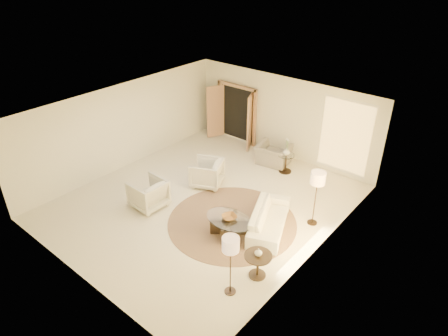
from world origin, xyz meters
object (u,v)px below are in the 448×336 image
Objects in this scene: accent_chair at (273,151)px; end_table at (258,262)px; end_vase at (258,252)px; sofa at (269,219)px; coffee_table at (229,224)px; floor_lamp_far at (231,247)px; floor_lamp_near at (318,180)px; side_vase at (287,152)px; armchair_left at (207,172)px; side_table at (286,161)px; armchair_right at (148,192)px; bowl at (229,217)px.

end_table is at bearing 110.13° from accent_chair.
accent_chair is 5.35m from end_vase.
end_vase is at bearing -177.40° from sofa.
end_table is at bearing -27.60° from coffee_table.
end_table is (0.77, -1.59, 0.10)m from sofa.
coffee_table is 1.10× the size of floor_lamp_far.
floor_lamp_near reaches higher than floor_lamp_far.
floor_lamp_near is at bearing -42.82° from side_vase.
armchair_left is 2.51m from coffee_table.
sofa is 2.24× the size of armchair_left.
end_vase is (0.00, -2.53, -0.66)m from floor_lamp_near.
accent_chair is 0.73× the size of floor_lamp_far.
floor_lamp_far is at bearing -102.03° from end_table.
side_vase is (-2.05, 1.90, -0.60)m from floor_lamp_near.
sofa is 1.92× the size of accent_chair.
floor_lamp_far is at bearing -70.05° from side_vase.
sofa is at bearing -65.73° from side_table.
accent_chair is at bearing 8.78° from sofa.
floor_lamp_far is (3.81, -1.03, 0.79)m from armchair_right.
end_vase is at bearing -65.14° from side_table.
side_vase is at bearing 137.18° from floor_lamp_near.
end_vase is (0.16, 0.77, -0.57)m from floor_lamp_far.
accent_chair is 4.08m from coffee_table.
sofa is 1.81m from end_vase.
bowl is 1.63× the size of side_vase.
side_table is 0.40× the size of floor_lamp_near.
bowl is (-1.26, 1.52, -0.73)m from floor_lamp_far.
end_vase is at bearing 77.97° from floor_lamp_far.
armchair_right is 2.48× the size of bowl.
armchair_left is 3.61m from floor_lamp_near.
floor_lamp_far reaches higher than sofa.
accent_chair is at bearing 107.81° from bowl.
bowl is 1.62m from end_vase.
side_vase is at bearing 152.58° from accent_chair.
armchair_left is at bearing 167.41° from armchair_right.
sofa is 1.27× the size of coffee_table.
end_table reaches higher than coffee_table.
armchair_left is 4.11m from end_vase.
bowl is at bearing 180.00° from coffee_table.
armchair_right reaches higher than end_vase.
coffee_table is 1.66m from end_vase.
armchair_left is 0.59× the size of floor_lamp_near.
floor_lamp_far is (3.32, -2.95, 0.79)m from armchair_left.
floor_lamp_near is 3.30m from floor_lamp_far.
accent_chair is at bearing 162.49° from side_table.
armchair_right is at bearing 63.48° from accent_chair.
end_vase is (3.48, -2.18, 0.22)m from armchair_left.
armchair_right is 0.58× the size of floor_lamp_near.
accent_chair is at bearing 165.19° from armchair_right.
coffee_table is at bearing 152.40° from end_table.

